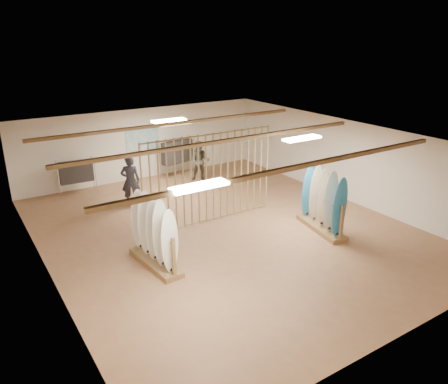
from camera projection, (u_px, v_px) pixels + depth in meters
floor at (224, 229)px, 13.13m from camera, size 12.00×12.00×0.00m
ceiling at (224, 138)px, 12.17m from camera, size 12.00×12.00×0.00m
wall_back at (143, 144)px, 17.39m from camera, size 12.00×0.00×12.00m
wall_front at (403, 277)px, 7.91m from camera, size 12.00×0.00×12.00m
wall_left at (43, 224)px, 10.11m from camera, size 0.00×12.00×12.00m
wall_right at (345, 160)px, 15.19m from camera, size 0.00×12.00×12.00m
ceiling_slats at (224, 141)px, 12.20m from camera, size 9.50×6.12×0.10m
light_panels at (224, 140)px, 12.19m from camera, size 1.20×0.35×0.06m
bamboo_partition at (210, 178)px, 13.28m from camera, size 4.45×0.05×2.78m
poster at (143, 139)px, 17.30m from camera, size 1.40×0.03×0.90m
rack_left at (154, 242)px, 10.91m from camera, size 0.67×2.01×1.88m
rack_right at (322, 210)px, 12.89m from camera, size 0.88×2.05×1.89m
clothing_rack_a at (76, 172)px, 15.64m from camera, size 1.26×0.37×1.35m
clothing_rack_b at (177, 152)px, 17.66m from camera, size 1.45×0.68×1.59m
shopper_a at (130, 178)px, 14.66m from camera, size 0.85×0.73×1.98m
shopper_b at (200, 159)px, 17.16m from camera, size 1.11×1.07×1.82m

